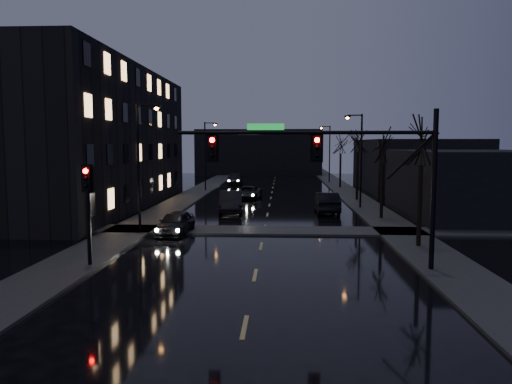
# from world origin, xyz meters

# --- Properties ---
(ground) EXTENTS (160.00, 160.00, 0.00)m
(ground) POSITION_xyz_m (0.00, 0.00, 0.00)
(ground) COLOR black
(ground) RESTS_ON ground
(sidewalk_left) EXTENTS (3.00, 140.00, 0.12)m
(sidewalk_left) POSITION_xyz_m (-8.50, 35.00, 0.06)
(sidewalk_left) COLOR #2D2D2B
(sidewalk_left) RESTS_ON ground
(sidewalk_right) EXTENTS (3.00, 140.00, 0.12)m
(sidewalk_right) POSITION_xyz_m (8.50, 35.00, 0.06)
(sidewalk_right) COLOR #2D2D2B
(sidewalk_right) RESTS_ON ground
(sidewalk_cross) EXTENTS (40.00, 3.00, 0.12)m
(sidewalk_cross) POSITION_xyz_m (0.00, 18.50, 0.06)
(sidewalk_cross) COLOR #2D2D2B
(sidewalk_cross) RESTS_ON ground
(apartment_block) EXTENTS (12.00, 30.00, 12.00)m
(apartment_block) POSITION_xyz_m (-16.50, 30.00, 6.00)
(apartment_block) COLOR black
(apartment_block) RESTS_ON ground
(commercial_right_near) EXTENTS (10.00, 14.00, 5.00)m
(commercial_right_near) POSITION_xyz_m (15.50, 26.00, 2.50)
(commercial_right_near) COLOR black
(commercial_right_near) RESTS_ON ground
(commercial_right_far) EXTENTS (12.00, 18.00, 6.00)m
(commercial_right_far) POSITION_xyz_m (17.00, 48.00, 3.00)
(commercial_right_far) COLOR black
(commercial_right_far) RESTS_ON ground
(far_block) EXTENTS (22.00, 10.00, 8.00)m
(far_block) POSITION_xyz_m (-3.00, 78.00, 4.00)
(far_block) COLOR black
(far_block) RESTS_ON ground
(signal_mast) EXTENTS (11.11, 0.41, 7.00)m
(signal_mast) POSITION_xyz_m (3.85, 9.00, 4.87)
(signal_mast) COLOR black
(signal_mast) RESTS_ON ground
(signal_pole_left) EXTENTS (0.35, 0.41, 4.53)m
(signal_pole_left) POSITION_xyz_m (-7.50, 8.99, 3.01)
(signal_pole_left) COLOR black
(signal_pole_left) RESTS_ON ground
(tree_near) EXTENTS (3.52, 3.52, 8.08)m
(tree_near) POSITION_xyz_m (8.40, 14.00, 6.22)
(tree_near) COLOR black
(tree_near) RESTS_ON ground
(tree_mid_a) EXTENTS (3.30, 3.30, 7.58)m
(tree_mid_a) POSITION_xyz_m (8.40, 24.00, 5.83)
(tree_mid_a) COLOR black
(tree_mid_a) RESTS_ON ground
(tree_mid_b) EXTENTS (3.74, 3.74, 8.59)m
(tree_mid_b) POSITION_xyz_m (8.40, 36.00, 6.61)
(tree_mid_b) COLOR black
(tree_mid_b) RESTS_ON ground
(tree_far) EXTENTS (3.43, 3.43, 7.88)m
(tree_far) POSITION_xyz_m (8.40, 50.00, 6.06)
(tree_far) COLOR black
(tree_far) RESTS_ON ground
(streetlight_l_near) EXTENTS (1.53, 0.28, 8.00)m
(streetlight_l_near) POSITION_xyz_m (-7.58, 18.00, 4.77)
(streetlight_l_near) COLOR black
(streetlight_l_near) RESTS_ON ground
(streetlight_l_far) EXTENTS (1.53, 0.28, 8.00)m
(streetlight_l_far) POSITION_xyz_m (-7.58, 45.00, 4.77)
(streetlight_l_far) COLOR black
(streetlight_l_far) RESTS_ON ground
(streetlight_r_mid) EXTENTS (1.53, 0.28, 8.00)m
(streetlight_r_mid) POSITION_xyz_m (7.58, 30.00, 4.77)
(streetlight_r_mid) COLOR black
(streetlight_r_mid) RESTS_ON ground
(streetlight_r_far) EXTENTS (1.53, 0.28, 8.00)m
(streetlight_r_far) POSITION_xyz_m (7.58, 58.00, 4.77)
(streetlight_r_far) COLOR black
(streetlight_r_far) RESTS_ON ground
(oncoming_car_a) EXTENTS (1.97, 4.35, 1.45)m
(oncoming_car_a) POSITION_xyz_m (-5.35, 17.12, 0.72)
(oncoming_car_a) COLOR black
(oncoming_car_a) RESTS_ON ground
(oncoming_car_b) EXTENTS (2.26, 5.29, 1.69)m
(oncoming_car_b) POSITION_xyz_m (-3.02, 27.34, 0.85)
(oncoming_car_b) COLOR black
(oncoming_car_b) RESTS_ON ground
(oncoming_car_c) EXTENTS (2.75, 4.94, 1.31)m
(oncoming_car_c) POSITION_xyz_m (-2.23, 36.62, 0.65)
(oncoming_car_c) COLOR black
(oncoming_car_c) RESTS_ON ground
(oncoming_car_d) EXTENTS (2.31, 5.11, 1.45)m
(oncoming_car_d) POSITION_xyz_m (-5.25, 54.78, 0.73)
(oncoming_car_d) COLOR black
(oncoming_car_d) RESTS_ON ground
(lead_car) EXTENTS (1.88, 5.04, 1.65)m
(lead_car) POSITION_xyz_m (4.69, 27.37, 0.82)
(lead_car) COLOR black
(lead_car) RESTS_ON ground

